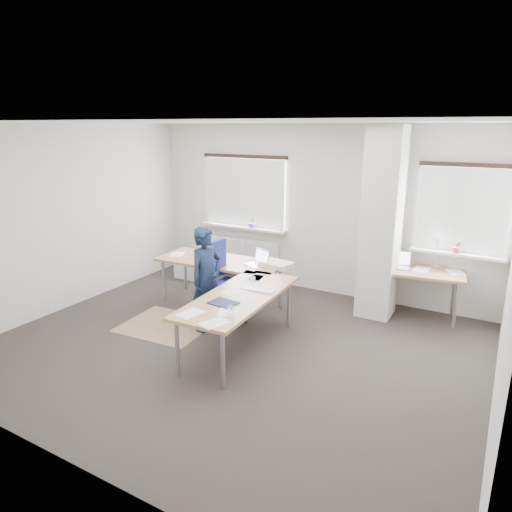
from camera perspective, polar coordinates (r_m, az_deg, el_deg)
The scene contains 8 objects.
ground at distance 6.06m, azimuth -2.76°, elevation -11.15°, with size 6.00×6.00×0.00m, color black.
room_shell at distance 5.78m, azimuth 0.96°, elevation 5.88°, with size 6.04×5.04×2.82m.
floor_mat at distance 6.74m, azimuth -11.12°, elevation -8.50°, with size 1.21×1.03×0.01m, color #836347.
white_crate at distance 8.67m, azimuth -8.23°, elevation -1.70°, with size 0.50×0.35×0.30m, color white.
desk_main at distance 6.42m, azimuth -2.99°, elevation -2.82°, with size 2.51×2.62×0.96m.
desk_side at distance 7.10m, azimuth 19.12°, elevation -1.91°, with size 1.49×0.89×1.22m.
task_chair at distance 6.74m, azimuth -3.65°, elevation -5.24°, with size 0.63×0.62×1.16m.
person at distance 6.29m, azimuth -6.19°, elevation -2.92°, with size 0.53×0.35×1.47m, color #101A31.
Camera 1 is at (2.90, -4.54, 2.77)m, focal length 32.00 mm.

